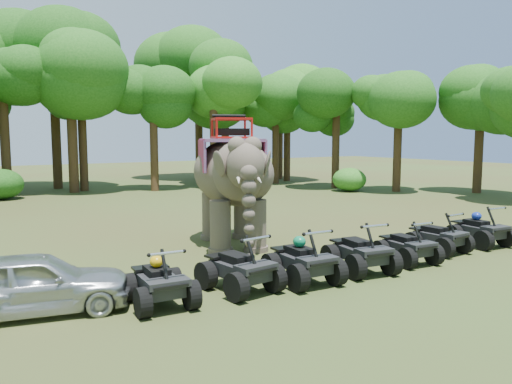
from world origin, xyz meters
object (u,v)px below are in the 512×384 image
atv_1 (240,262)px  atv_3 (360,246)px  atv_2 (303,255)px  atv_4 (407,241)px  atv_0 (159,276)px  atv_6 (480,225)px  elephant (232,181)px  parked_car (35,283)px  atv_5 (439,232)px

atv_1 → atv_3: bearing=-11.8°
atv_2 → atv_4: atv_2 is taller
atv_1 → atv_3: (3.48, -0.30, 0.00)m
atv_0 → atv_6: atv_6 is taller
elephant → atv_6: bearing=-13.1°
parked_car → atv_4: bearing=-84.9°
atv_1 → atv_2: (1.64, -0.25, 0.01)m
parked_car → atv_4: parked_car is taller
atv_0 → atv_5: size_ratio=1.01×
elephant → atv_1: size_ratio=2.75×
elephant → atv_1: (-2.28, -4.33, -1.43)m
elephant → atv_6: 8.18m
elephant → atv_3: elephant is taller
atv_5 → atv_4: bearing=-172.1°
atv_2 → atv_6: atv_2 is taller
atv_4 → atv_6: 3.76m
atv_6 → parked_car: bearing=-178.6°
atv_2 → atv_3: size_ratio=1.01×
elephant → atv_3: 5.00m
atv_3 → elephant: bearing=113.6°
atv_1 → atv_2: atv_2 is taller
atv_2 → atv_6: 7.39m
parked_car → atv_1: atv_1 is taller
parked_car → atv_1: (4.22, -0.89, 0.05)m
atv_2 → atv_5: size_ratio=1.08×
atv_6 → elephant: bearing=152.5°
atv_4 → atv_5: (1.80, 0.35, 0.02)m
atv_3 → parked_car: bearing=-179.8°
atv_1 → atv_5: atv_1 is taller
elephant → atv_4: elephant is taller
parked_car → atv_0: (2.28, -0.86, 0.01)m
parked_car → atv_0: atv_0 is taller
atv_1 → elephant: bearing=55.5°
atv_6 → atv_2: bearing=-173.0°
atv_3 → atv_5: atv_3 is taller
parked_car → atv_0: bearing=-98.2°
atv_1 → atv_4: (5.27, -0.31, -0.07)m
atv_3 → atv_2: bearing=-172.7°
atv_4 → atv_5: atv_5 is taller
atv_1 → atv_6: size_ratio=1.02×
elephant → atv_2: elephant is taller
atv_5 → atv_6: bearing=-5.9°
atv_4 → atv_0: bearing=-176.8°
atv_2 → atv_4: (3.63, -0.07, -0.07)m
parked_car → atv_5: atv_5 is taller
atv_2 → atv_6: (7.39, 0.19, -0.02)m
elephant → atv_2: (-0.64, -4.58, -1.43)m
atv_5 → atv_0: bearing=176.8°
atv_1 → atv_3: atv_3 is taller
atv_5 → atv_6: (1.96, -0.09, 0.03)m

